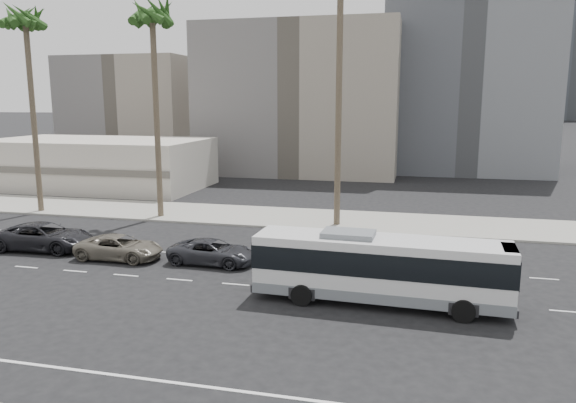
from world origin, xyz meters
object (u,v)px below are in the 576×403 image
(city_bus, at_px, (380,267))
(palm_far, at_px, (25,23))
(car_b, at_px, (119,247))
(car_c, at_px, (44,237))
(car_a, at_px, (212,252))
(palm_mid, at_px, (152,21))

(city_bus, bearing_deg, palm_far, 155.84)
(car_b, distance_m, car_c, 5.55)
(city_bus, distance_m, car_a, 10.28)
(palm_far, bearing_deg, car_a, -28.17)
(palm_mid, bearing_deg, car_a, -51.34)
(car_b, distance_m, palm_far, 21.97)
(city_bus, xyz_separation_m, palm_far, (-28.22, 13.96, 13.06))
(car_b, bearing_deg, palm_mid, 14.26)
(car_b, bearing_deg, car_a, -86.28)
(city_bus, relative_size, car_b, 2.28)
(palm_mid, bearing_deg, car_b, -75.23)
(car_a, distance_m, car_c, 11.01)
(palm_far, bearing_deg, city_bus, -26.31)
(car_b, bearing_deg, city_bus, -103.69)
(car_b, relative_size, palm_far, 0.30)
(car_a, distance_m, palm_mid, 19.37)
(palm_mid, bearing_deg, city_bus, -38.87)
(car_c, height_order, palm_mid, palm_mid)
(car_b, relative_size, car_c, 0.84)
(car_c, relative_size, palm_far, 0.36)
(city_bus, bearing_deg, car_c, 170.50)
(car_c, distance_m, palm_mid, 17.37)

